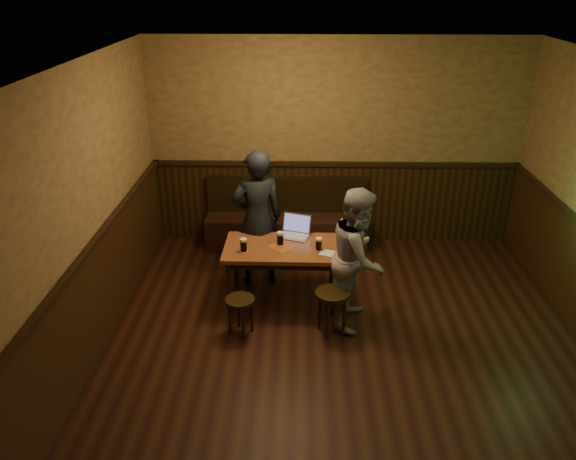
% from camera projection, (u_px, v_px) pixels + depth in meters
% --- Properties ---
extents(room, '(5.04, 6.04, 2.84)m').
position_uv_depth(room, '(351.00, 251.00, 5.11)').
color(room, black).
rests_on(room, ground).
extents(bench, '(2.20, 0.50, 0.95)m').
position_uv_depth(bench, '(286.00, 225.00, 7.79)').
color(bench, black).
rests_on(bench, ground).
extents(pub_table, '(1.32, 0.76, 0.71)m').
position_uv_depth(pub_table, '(283.00, 254.00, 6.34)').
color(pub_table, brown).
rests_on(pub_table, ground).
extents(stool_left, '(0.39, 0.39, 0.42)m').
position_uv_depth(stool_left, '(240.00, 306.00, 5.86)').
color(stool_left, black).
rests_on(stool_left, ground).
extents(stool_right, '(0.48, 0.48, 0.49)m').
position_uv_depth(stool_right, '(332.00, 300.00, 5.86)').
color(stool_right, black).
rests_on(stool_right, ground).
extents(pint_left, '(0.10, 0.10, 0.16)m').
position_uv_depth(pint_left, '(244.00, 245.00, 6.16)').
color(pint_left, '#B11715').
rests_on(pint_left, pub_table).
extents(pint_mid, '(0.10, 0.10, 0.16)m').
position_uv_depth(pint_mid, '(280.00, 238.00, 6.31)').
color(pint_mid, '#B11715').
rests_on(pint_mid, pub_table).
extents(pint_right, '(0.09, 0.09, 0.15)m').
position_uv_depth(pint_right, '(319.00, 244.00, 6.19)').
color(pint_right, '#B11715').
rests_on(pint_right, pub_table).
extents(laptop, '(0.41, 0.37, 0.24)m').
position_uv_depth(laptop, '(295.00, 230.00, 6.55)').
color(laptop, silver).
rests_on(laptop, pub_table).
extents(menu, '(0.26, 0.22, 0.00)m').
position_uv_depth(menu, '(330.00, 253.00, 6.14)').
color(menu, silver).
rests_on(menu, pub_table).
extents(person_suit, '(0.71, 0.56, 1.69)m').
position_uv_depth(person_suit, '(257.00, 219.00, 6.64)').
color(person_suit, black).
rests_on(person_suit, ground).
extents(person_grey, '(0.77, 0.88, 1.54)m').
position_uv_depth(person_grey, '(358.00, 257.00, 5.91)').
color(person_grey, gray).
rests_on(person_grey, ground).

